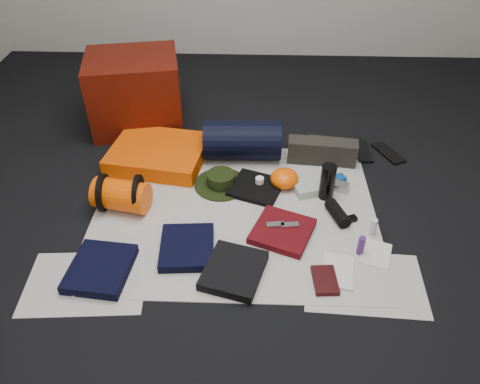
{
  "coord_description": "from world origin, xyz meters",
  "views": [
    {
      "loc": [
        0.1,
        -2.01,
        1.78
      ],
      "look_at": [
        0.03,
        0.06,
        0.1
      ],
      "focal_mm": 35.0,
      "sensor_mm": 36.0,
      "label": 1
    }
  ],
  "objects_px": {
    "sleeping_pad": "(158,154)",
    "stuff_sack": "(121,195)",
    "paperback_book": "(325,280)",
    "compact_camera": "(339,186)",
    "red_cabinet": "(135,92)",
    "water_bottle": "(327,182)",
    "navy_duffel": "(242,140)"
  },
  "relations": [
    {
      "from": "compact_camera",
      "to": "paperback_book",
      "type": "xyz_separation_m",
      "value": [
        -0.16,
        -0.73,
        -0.01
      ]
    },
    {
      "from": "sleeping_pad",
      "to": "compact_camera",
      "type": "distance_m",
      "value": 1.17
    },
    {
      "from": "stuff_sack",
      "to": "sleeping_pad",
      "type": "bearing_deg",
      "value": 75.32
    },
    {
      "from": "sleeping_pad",
      "to": "stuff_sack",
      "type": "distance_m",
      "value": 0.49
    },
    {
      "from": "paperback_book",
      "to": "compact_camera",
      "type": "bearing_deg",
      "value": 73.51
    },
    {
      "from": "sleeping_pad",
      "to": "stuff_sack",
      "type": "relative_size",
      "value": 1.91
    },
    {
      "from": "red_cabinet",
      "to": "navy_duffel",
      "type": "distance_m",
      "value": 0.88
    },
    {
      "from": "red_cabinet",
      "to": "sleeping_pad",
      "type": "xyz_separation_m",
      "value": [
        0.22,
        -0.47,
        -0.2
      ]
    },
    {
      "from": "stuff_sack",
      "to": "compact_camera",
      "type": "relative_size",
      "value": 2.77
    },
    {
      "from": "red_cabinet",
      "to": "navy_duffel",
      "type": "xyz_separation_m",
      "value": [
        0.77,
        -0.41,
        -0.12
      ]
    },
    {
      "from": "stuff_sack",
      "to": "paperback_book",
      "type": "relative_size",
      "value": 1.75
    },
    {
      "from": "red_cabinet",
      "to": "navy_duffel",
      "type": "relative_size",
      "value": 1.25
    },
    {
      "from": "stuff_sack",
      "to": "compact_camera",
      "type": "bearing_deg",
      "value": 9.65
    },
    {
      "from": "red_cabinet",
      "to": "compact_camera",
      "type": "height_order",
      "value": "red_cabinet"
    },
    {
      "from": "sleeping_pad",
      "to": "water_bottle",
      "type": "relative_size",
      "value": 2.66
    },
    {
      "from": "navy_duffel",
      "to": "stuff_sack",
      "type": "bearing_deg",
      "value": -142.75
    },
    {
      "from": "compact_camera",
      "to": "navy_duffel",
      "type": "bearing_deg",
      "value": 176.09
    },
    {
      "from": "water_bottle",
      "to": "paperback_book",
      "type": "bearing_deg",
      "value": -96.33
    },
    {
      "from": "water_bottle",
      "to": "stuff_sack",
      "type": "bearing_deg",
      "value": -173.14
    },
    {
      "from": "stuff_sack",
      "to": "paperback_book",
      "type": "distance_m",
      "value": 1.22
    },
    {
      "from": "stuff_sack",
      "to": "compact_camera",
      "type": "height_order",
      "value": "stuff_sack"
    },
    {
      "from": "stuff_sack",
      "to": "navy_duffel",
      "type": "relative_size",
      "value": 0.62
    },
    {
      "from": "sleeping_pad",
      "to": "stuff_sack",
      "type": "height_order",
      "value": "stuff_sack"
    },
    {
      "from": "red_cabinet",
      "to": "water_bottle",
      "type": "height_order",
      "value": "red_cabinet"
    },
    {
      "from": "navy_duffel",
      "to": "compact_camera",
      "type": "distance_m",
      "value": 0.69
    },
    {
      "from": "navy_duffel",
      "to": "sleeping_pad",
      "type": "bearing_deg",
      "value": -175.01
    },
    {
      "from": "stuff_sack",
      "to": "navy_duffel",
      "type": "bearing_deg",
      "value": 38.83
    },
    {
      "from": "stuff_sack",
      "to": "navy_duffel",
      "type": "distance_m",
      "value": 0.86
    },
    {
      "from": "water_bottle",
      "to": "paperback_book",
      "type": "xyz_separation_m",
      "value": [
        -0.07,
        -0.65,
        -0.1
      ]
    },
    {
      "from": "water_bottle",
      "to": "paperback_book",
      "type": "height_order",
      "value": "water_bottle"
    },
    {
      "from": "compact_camera",
      "to": "paperback_book",
      "type": "bearing_deg",
      "value": -77.82
    },
    {
      "from": "red_cabinet",
      "to": "water_bottle",
      "type": "xyz_separation_m",
      "value": [
        1.27,
        -0.8,
        -0.14
      ]
    }
  ]
}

